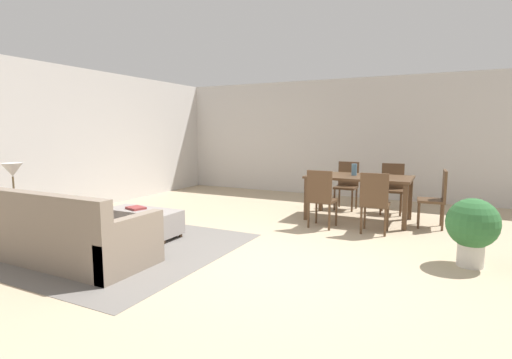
% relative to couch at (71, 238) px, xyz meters
% --- Properties ---
extents(ground_plane, '(10.80, 10.80, 0.00)m').
position_rel_couch_xyz_m(ground_plane, '(2.06, 1.01, -0.29)').
color(ground_plane, tan).
extents(wall_back, '(9.00, 0.12, 2.70)m').
position_rel_couch_xyz_m(wall_back, '(2.06, 6.01, 1.06)').
color(wall_back, beige).
rests_on(wall_back, ground_plane).
extents(wall_left, '(0.12, 11.00, 2.70)m').
position_rel_couch_xyz_m(wall_left, '(-2.44, 1.51, 1.06)').
color(wall_left, beige).
rests_on(wall_left, ground_plane).
extents(area_rug, '(3.00, 2.80, 0.01)m').
position_rel_couch_xyz_m(area_rug, '(-0.01, 0.64, -0.28)').
color(area_rug, slate).
rests_on(area_rug, ground_plane).
extents(couch, '(1.93, 0.90, 0.86)m').
position_rel_couch_xyz_m(couch, '(0.00, 0.00, 0.00)').
color(couch, gray).
rests_on(couch, ground_plane).
extents(ottoman_table, '(1.14, 0.47, 0.39)m').
position_rel_couch_xyz_m(ottoman_table, '(-0.03, 1.23, -0.06)').
color(ottoman_table, gray).
rests_on(ottoman_table, ground_plane).
extents(side_table, '(0.40, 0.40, 0.58)m').
position_rel_couch_xyz_m(side_table, '(-1.27, 0.15, 0.17)').
color(side_table, olive).
rests_on(side_table, ground_plane).
extents(table_lamp, '(0.26, 0.26, 0.53)m').
position_rel_couch_xyz_m(table_lamp, '(-1.27, 0.15, 0.70)').
color(table_lamp, brown).
rests_on(table_lamp, side_table).
extents(dining_table, '(1.71, 0.95, 0.76)m').
position_rel_couch_xyz_m(dining_table, '(2.55, 3.69, 0.38)').
color(dining_table, '#513823').
rests_on(dining_table, ground_plane).
extents(dining_chair_near_left, '(0.42, 0.42, 0.92)m').
position_rel_couch_xyz_m(dining_chair_near_left, '(2.14, 2.84, 0.23)').
color(dining_chair_near_left, '#513823').
rests_on(dining_chair_near_left, ground_plane).
extents(dining_chair_near_right, '(0.42, 0.42, 0.92)m').
position_rel_couch_xyz_m(dining_chair_near_right, '(2.95, 2.85, 0.23)').
color(dining_chair_near_right, '#513823').
rests_on(dining_chair_near_right, ground_plane).
extents(dining_chair_far_left, '(0.41, 0.41, 0.92)m').
position_rel_couch_xyz_m(dining_chair_far_left, '(2.14, 4.53, 0.23)').
color(dining_chair_far_left, '#513823').
rests_on(dining_chair_far_left, ground_plane).
extents(dining_chair_far_right, '(0.43, 0.43, 0.92)m').
position_rel_couch_xyz_m(dining_chair_far_right, '(2.98, 4.52, 0.23)').
color(dining_chair_far_right, '#513823').
rests_on(dining_chair_far_right, ground_plane).
extents(dining_chair_head_east, '(0.43, 0.43, 0.92)m').
position_rel_couch_xyz_m(dining_chair_head_east, '(3.77, 3.67, 0.23)').
color(dining_chair_head_east, '#513823').
rests_on(dining_chair_head_east, ground_plane).
extents(vase_centerpiece, '(0.09, 0.09, 0.20)m').
position_rel_couch_xyz_m(vase_centerpiece, '(2.45, 3.73, 0.57)').
color(vase_centerpiece, slate).
rests_on(vase_centerpiece, dining_table).
extents(book_on_ottoman, '(0.30, 0.26, 0.03)m').
position_rel_couch_xyz_m(book_on_ottoman, '(-0.14, 1.20, 0.12)').
color(book_on_ottoman, maroon).
rests_on(book_on_ottoman, ottoman_table).
extents(potted_plant, '(0.56, 0.56, 0.78)m').
position_rel_couch_xyz_m(potted_plant, '(4.18, 1.93, 0.17)').
color(potted_plant, beige).
rests_on(potted_plant, ground_plane).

